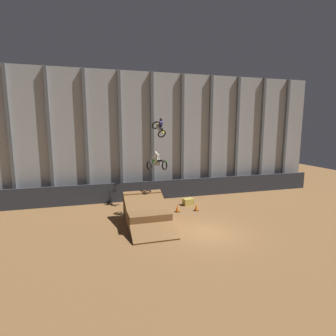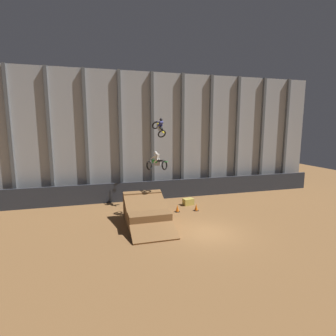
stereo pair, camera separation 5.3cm
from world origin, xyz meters
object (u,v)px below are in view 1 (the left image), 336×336
(rider_bike_right_air, at_px, (159,127))
(hay_bale_trackside, at_px, (188,202))
(traffic_cone_near_ramp, at_px, (196,207))
(traffic_cone_arena_edge, at_px, (177,208))
(rider_bike_left_air, at_px, (157,162))
(dirt_ramp, at_px, (146,213))

(rider_bike_right_air, relative_size, hay_bale_trackside, 1.92)
(traffic_cone_near_ramp, xyz_separation_m, traffic_cone_arena_edge, (-1.59, 0.14, 0.00))
(traffic_cone_near_ramp, bearing_deg, rider_bike_left_air, -177.61)
(rider_bike_left_air, xyz_separation_m, traffic_cone_near_ramp, (3.36, 0.14, -3.90))
(traffic_cone_near_ramp, bearing_deg, rider_bike_right_air, 134.40)
(rider_bike_right_air, height_order, hay_bale_trackside, rider_bike_right_air)
(rider_bike_right_air, xyz_separation_m, hay_bale_trackside, (2.41, -0.79, -6.54))
(dirt_ramp, distance_m, traffic_cone_near_ramp, 4.79)
(dirt_ramp, height_order, rider_bike_left_air, rider_bike_left_air)
(traffic_cone_arena_edge, bearing_deg, dirt_ramp, -149.64)
(dirt_ramp, xyz_separation_m, traffic_cone_arena_edge, (2.91, 1.71, -0.42))
(hay_bale_trackside, bearing_deg, traffic_cone_arena_edge, -133.81)
(rider_bike_left_air, height_order, traffic_cone_near_ramp, rider_bike_left_air)
(dirt_ramp, height_order, rider_bike_right_air, rider_bike_right_air)
(rider_bike_left_air, relative_size, traffic_cone_near_ramp, 2.83)
(dirt_ramp, xyz_separation_m, rider_bike_right_air, (2.03, 4.09, 6.12))
(rider_bike_left_air, relative_size, traffic_cone_arena_edge, 2.83)
(dirt_ramp, height_order, hay_bale_trackside, dirt_ramp)
(dirt_ramp, bearing_deg, rider_bike_right_air, 63.59)
(hay_bale_trackside, bearing_deg, rider_bike_left_air, -150.47)
(traffic_cone_near_ramp, distance_m, traffic_cone_arena_edge, 1.59)
(dirt_ramp, relative_size, hay_bale_trackside, 5.24)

